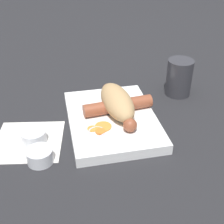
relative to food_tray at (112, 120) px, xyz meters
name	(u,v)px	position (x,y,z in m)	size (l,w,h in m)	color
ground_plane	(112,124)	(0.00, 0.00, -0.01)	(3.00, 3.00, 0.00)	#232326
food_tray	(112,120)	(0.00, 0.00, 0.00)	(0.26, 0.19, 0.02)	white
bread_roll	(117,102)	(-0.01, 0.01, 0.04)	(0.15, 0.08, 0.06)	tan
sausage	(118,106)	(-0.02, 0.02, 0.03)	(0.19, 0.16, 0.03)	brown
pickled_veggies	(99,130)	(0.05, -0.04, 0.01)	(0.06, 0.06, 0.00)	orange
napkin	(29,141)	(0.02, -0.19, -0.01)	(0.16, 0.16, 0.00)	white
condiment_cup_near	(34,138)	(0.03, -0.17, 0.00)	(0.05, 0.05, 0.03)	silver
condiment_cup_far	(40,157)	(0.09, -0.16, 0.00)	(0.05, 0.05, 0.03)	silver
drink_glass	(179,77)	(-0.10, 0.20, 0.04)	(0.07, 0.07, 0.09)	#333338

